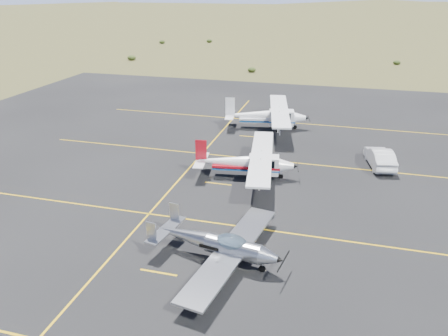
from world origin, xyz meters
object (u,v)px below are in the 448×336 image
at_px(aircraft_plain, 267,115).
at_px(aircraft_low_wing, 219,244).
at_px(sedan, 380,157).
at_px(aircraft_cessna, 246,162).

bearing_deg(aircraft_plain, aircraft_low_wing, -96.50).
distance_m(aircraft_low_wing, aircraft_plain, 23.20).
xyz_separation_m(aircraft_low_wing, sedan, (8.82, 15.72, -0.23)).
bearing_deg(aircraft_cessna, sedan, 17.95).
bearing_deg(aircraft_plain, aircraft_cessna, -97.59).
bearing_deg(aircraft_low_wing, sedan, 70.15).
xyz_separation_m(aircraft_cessna, aircraft_plain, (-0.60, 12.27, 0.11)).
bearing_deg(aircraft_plain, sedan, -45.93).
relative_size(aircraft_low_wing, aircraft_plain, 0.80).
height_order(aircraft_cessna, aircraft_plain, aircraft_plain).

